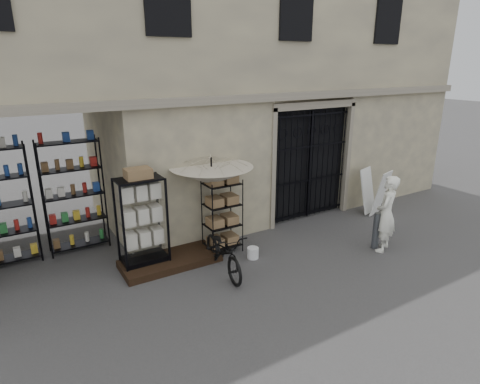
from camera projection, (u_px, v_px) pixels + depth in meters
ground at (308, 266)px, 8.25m from camera, size 80.00×80.00×0.00m
main_building at (214, 41)px, 10.12m from camera, size 14.00×4.00×9.00m
shop_recess at (42, 196)px, 7.85m from camera, size 3.00×1.70×3.00m
shop_shelving at (38, 201)px, 8.31m from camera, size 2.70×0.50×2.50m
iron_gate at (306, 162)px, 10.50m from camera, size 2.50×0.21×3.00m
step_platform at (170, 261)px, 8.30m from camera, size 2.00×0.90×0.15m
display_cabinet at (142, 225)px, 7.92m from camera, size 0.93×0.65×1.89m
wire_rack at (222, 217)px, 8.68m from camera, size 0.86×0.74×1.66m
market_umbrella at (211, 171)px, 8.44m from camera, size 1.63×1.66×2.53m
white_bucket at (253, 253)px, 8.55m from camera, size 0.33×0.33×0.24m
bicycle at (224, 272)px, 8.02m from camera, size 0.67×0.94×1.69m
steel_bollard at (376, 231)px, 8.93m from camera, size 0.16×0.16×0.84m
shopkeeper at (382, 250)px, 8.97m from camera, size 1.35×1.81×0.41m
easel_sign at (374, 192)px, 10.90m from camera, size 0.75×0.81×1.23m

